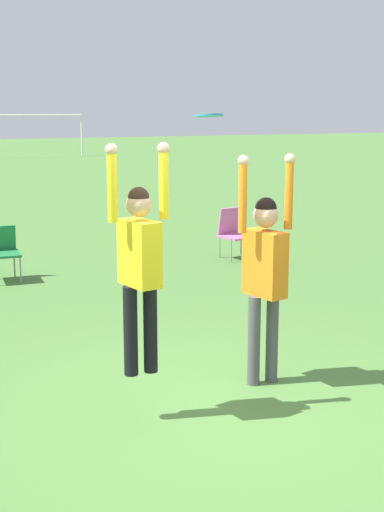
# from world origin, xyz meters

# --- Properties ---
(ground_plane) EXTENTS (120.00, 120.00, 0.00)m
(ground_plane) POSITION_xyz_m (0.00, 0.00, 0.00)
(ground_plane) COLOR #4C7A38
(person_jumping) EXTENTS (0.55, 0.43, 1.96)m
(person_jumping) POSITION_xyz_m (-0.67, 0.18, 1.44)
(person_jumping) COLOR black
(person_jumping) RESTS_ON ground_plane
(person_defending) EXTENTS (0.60, 0.48, 2.23)m
(person_defending) POSITION_xyz_m (0.70, 0.44, 1.19)
(person_defending) COLOR #4C4C51
(person_defending) RESTS_ON ground_plane
(frisbee) EXTENTS (0.26, 0.26, 0.04)m
(frisbee) POSITION_xyz_m (0.07, 0.37, 2.58)
(frisbee) COLOR #2D9EDB
(camping_chair_0) EXTENTS (0.62, 0.67, 0.90)m
(camping_chair_0) POSITION_xyz_m (3.29, 5.85, 0.51)
(camping_chair_0) COLOR gray
(camping_chair_0) RESTS_ON ground_plane
(camping_chair_2) EXTENTS (0.60, 0.63, 0.84)m
(camping_chair_2) POSITION_xyz_m (-0.83, 5.89, 0.51)
(camping_chair_2) COLOR gray
(camping_chair_2) RESTS_ON ground_plane
(soccer_goal) EXTENTS (7.10, 0.10, 2.35)m
(soccer_goal) POSITION_xyz_m (5.49, 34.68, 1.84)
(soccer_goal) COLOR white
(soccer_goal) RESTS_ON ground_plane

